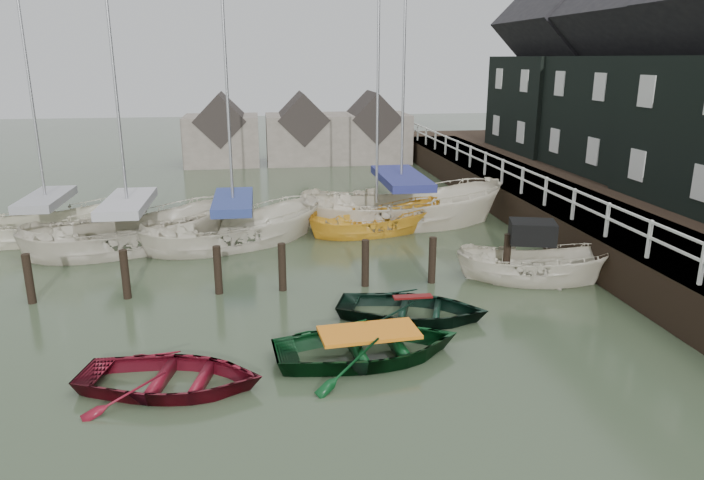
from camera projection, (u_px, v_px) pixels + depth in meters
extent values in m
plane|color=#2E3B25|center=(337.00, 331.00, 15.34)|extent=(120.00, 120.00, 0.00)
cube|color=black|center=(536.00, 185.00, 25.78)|extent=(3.00, 32.00, 0.20)
cube|color=silver|center=(503.00, 160.00, 25.27)|extent=(0.06, 32.00, 0.06)
cube|color=silver|center=(502.00, 170.00, 25.39)|extent=(0.06, 32.00, 0.06)
cube|color=black|center=(655.00, 213.00, 26.94)|extent=(14.00, 38.00, 1.50)
cube|color=black|center=(639.00, 115.00, 27.72)|extent=(6.00, 7.00, 5.00)
cube|color=black|center=(652.00, 13.00, 26.53)|extent=(6.11, 7.14, 6.11)
cube|color=black|center=(565.00, 104.00, 34.37)|extent=(6.40, 7.00, 5.00)
cube|color=black|center=(573.00, 22.00, 33.18)|extent=(6.52, 7.14, 6.52)
cylinder|color=black|center=(30.00, 286.00, 16.94)|extent=(0.22, 0.22, 1.80)
cylinder|color=black|center=(126.00, 281.00, 17.29)|extent=(0.22, 0.22, 1.80)
cylinder|color=black|center=(218.00, 277.00, 17.63)|extent=(0.22, 0.22, 1.80)
cylinder|color=black|center=(282.00, 274.00, 17.89)|extent=(0.22, 0.22, 1.80)
cylinder|color=black|center=(365.00, 270.00, 18.22)|extent=(0.22, 0.22, 1.80)
cylinder|color=black|center=(432.00, 267.00, 18.50)|extent=(0.22, 0.22, 1.80)
cylinder|color=black|center=(506.00, 263.00, 18.82)|extent=(0.22, 0.22, 1.80)
cube|color=#665B51|center=(222.00, 140.00, 39.06)|extent=(4.50, 4.00, 3.00)
cube|color=#282321|center=(221.00, 119.00, 38.70)|extent=(3.18, 4.08, 3.18)
cube|color=#665B51|center=(302.00, 139.00, 39.76)|extent=(4.50, 4.00, 3.00)
cube|color=#282321|center=(302.00, 118.00, 39.40)|extent=(3.18, 4.08, 3.18)
cube|color=#665B51|center=(372.00, 137.00, 40.39)|extent=(4.50, 4.00, 3.00)
cube|color=#282321|center=(372.00, 117.00, 40.03)|extent=(3.18, 4.08, 3.18)
imported|color=maroon|center=(172.00, 388.00, 12.67)|extent=(4.20, 3.39, 0.77)
imported|color=black|center=(369.00, 358.00, 13.96)|extent=(4.43, 3.33, 0.87)
imported|color=black|center=(412.00, 318.00, 16.08)|extent=(4.50, 3.82, 0.79)
imported|color=beige|center=(531.00, 281.00, 18.73)|extent=(4.77, 2.88, 1.73)
cube|color=black|center=(532.00, 232.00, 18.51)|extent=(1.53, 1.33, 0.65)
imported|color=beige|center=(132.00, 249.00, 21.94)|extent=(7.63, 4.97, 2.76)
cylinder|color=#B2B2B7|center=(113.00, 63.00, 20.19)|extent=(0.10, 0.10, 9.50)
cube|color=#9D9CA2|center=(127.00, 203.00, 21.49)|extent=(4.18, 2.69, 0.30)
imported|color=beige|center=(235.00, 244.00, 22.49)|extent=(7.20, 4.90, 2.60)
cylinder|color=#B2B2B7|center=(225.00, 61.00, 20.72)|extent=(0.10, 0.10, 9.76)
cube|color=navy|center=(233.00, 202.00, 22.06)|extent=(3.94, 2.65, 0.30)
imported|color=gold|center=(376.00, 232.00, 24.08)|extent=(5.74, 3.22, 2.09)
cylinder|color=#B2B2B7|center=(378.00, 106.00, 22.75)|extent=(0.10, 0.10, 7.21)
imported|color=beige|center=(400.00, 224.00, 25.19)|extent=(8.31, 3.27, 3.18)
cylinder|color=#B2B2B7|center=(404.00, 41.00, 23.23)|extent=(0.10, 0.10, 10.55)
cube|color=navy|center=(401.00, 178.00, 24.67)|extent=(4.57, 1.74, 0.30)
imported|color=beige|center=(51.00, 239.00, 23.17)|extent=(6.83, 3.82, 2.49)
cylinder|color=#B2B2B7|center=(31.00, 94.00, 21.71)|extent=(0.10, 0.10, 7.68)
cube|color=gray|center=(46.00, 199.00, 22.75)|extent=(3.75, 2.06, 0.30)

